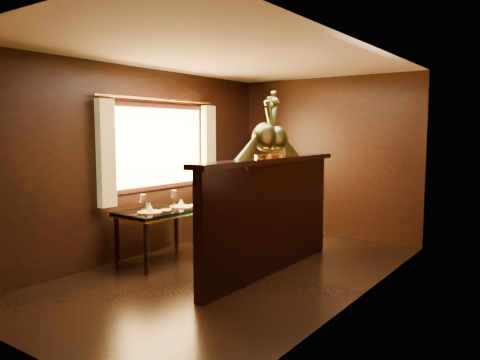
{
  "coord_description": "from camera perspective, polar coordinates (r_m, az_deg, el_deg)",
  "views": [
    {
      "loc": [
        3.18,
        -4.3,
        1.67
      ],
      "look_at": [
        -0.13,
        0.33,
        1.07
      ],
      "focal_mm": 35.0,
      "sensor_mm": 36.0,
      "label": 1
    }
  ],
  "objects": [
    {
      "name": "peacock_right",
      "position": [
        5.53,
        4.57,
        6.4
      ],
      "size": [
        0.22,
        0.59,
        0.7
      ],
      "primitive_type": null,
      "color": "#174736",
      "rests_on": "partition"
    },
    {
      "name": "partition",
      "position": [
        5.5,
        3.69,
        -4.02
      ],
      "size": [
        0.26,
        2.7,
        1.36
      ],
      "color": "black",
      "rests_on": "ground"
    },
    {
      "name": "room_shell",
      "position": [
        5.41,
        -1.51,
        5.08
      ],
      "size": [
        3.04,
        5.04,
        2.52
      ],
      "color": "black",
      "rests_on": "ground"
    },
    {
      "name": "peacock_left",
      "position": [
        5.3,
        3.02,
        6.8
      ],
      "size": [
        0.24,
        0.64,
        0.77
      ],
      "primitive_type": null,
      "color": "#174736",
      "rests_on": "partition"
    },
    {
      "name": "dining_table",
      "position": [
        6.06,
        -9.42,
        -4.16
      ],
      "size": [
        0.75,
        1.18,
        0.87
      ],
      "rotation": [
        0.0,
        0.0,
        -0.05
      ],
      "color": "black",
      "rests_on": "ground"
    },
    {
      "name": "ground",
      "position": [
        5.6,
        -0.86,
        -11.34
      ],
      "size": [
        5.0,
        5.0,
        0.0
      ],
      "primitive_type": "plane",
      "color": "black",
      "rests_on": "ground"
    },
    {
      "name": "chair_left",
      "position": [
        5.79,
        -1.17,
        -4.02
      ],
      "size": [
        0.59,
        0.61,
        1.27
      ],
      "rotation": [
        0.0,
        0.0,
        -0.36
      ],
      "color": "black",
      "rests_on": "ground"
    },
    {
      "name": "chair_right",
      "position": [
        5.92,
        -1.67,
        -3.81
      ],
      "size": [
        0.47,
        0.51,
        1.27
      ],
      "rotation": [
        0.0,
        0.0,
        0.03
      ],
      "color": "black",
      "rests_on": "ground"
    }
  ]
}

